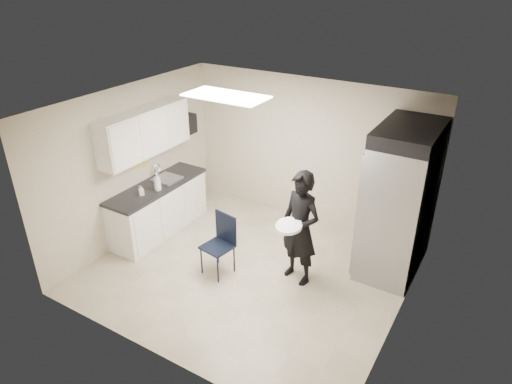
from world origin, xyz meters
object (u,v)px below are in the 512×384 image
Objects in this scene: commercial_fridge at (399,207)px; folding_chair at (217,247)px; man_tuxedo at (300,228)px; lower_counter at (159,209)px.

commercial_fridge reaches higher than folding_chair.
folding_chair is 0.53× the size of man_tuxedo.
commercial_fridge is 1.52m from man_tuxedo.
commercial_fridge reaches higher than man_tuxedo.
man_tuxedo is at bearing -136.45° from commercial_fridge.
commercial_fridge is at bearing 44.85° from folding_chair.
commercial_fridge is 2.76m from folding_chair.
folding_chair is at bearing -141.01° from man_tuxedo.
lower_counter is 2.72m from man_tuxedo.
man_tuxedo reaches higher than folding_chair.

